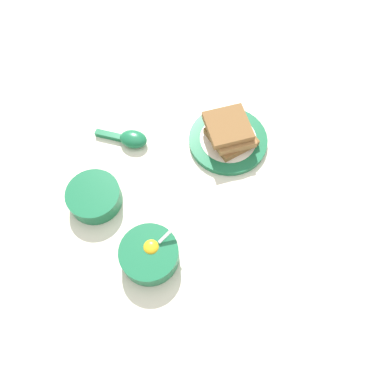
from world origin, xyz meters
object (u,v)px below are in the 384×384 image
congee_bowl (94,196)px  soup_spoon (130,139)px  toast_plate (228,140)px  toast_sandwich (231,132)px  egg_bowl (149,254)px

congee_bowl → soup_spoon: bearing=24.7°
toast_plate → toast_sandwich: (0.00, -0.00, 0.04)m
toast_plate → toast_sandwich: bearing=-30.4°
soup_spoon → congee_bowl: bearing=-155.3°
egg_bowl → toast_plate: size_ratio=0.71×
congee_bowl → toast_plate: bearing=-14.9°
toast_sandwich → soup_spoon: bearing=137.7°
egg_bowl → toast_sandwich: 0.37m
toast_sandwich → congee_bowl: bearing=165.0°
egg_bowl → toast_sandwich: (0.35, 0.10, 0.02)m
toast_plate → congee_bowl: bearing=165.1°
egg_bowl → congee_bowl: size_ratio=1.14×
toast_sandwich → soup_spoon: size_ratio=1.10×
egg_bowl → toast_plate: egg_bowl is taller
toast_plate → soup_spoon: soup_spoon is taller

